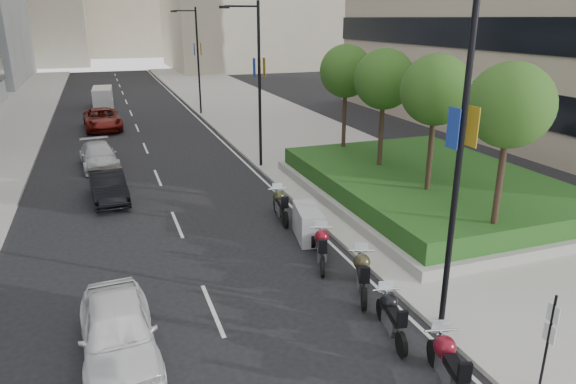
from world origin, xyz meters
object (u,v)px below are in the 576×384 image
motorcycle_4 (322,247)px  delivery_van (103,99)px  lamp_post_2 (196,56)px  parking_sign (549,337)px  car_c (99,156)px  motorcycle_5 (308,224)px  car_a (118,331)px  motorcycle_3 (362,274)px  car_d (102,119)px  motorcycle_1 (448,364)px  lamp_post_0 (455,149)px  lamp_post_1 (257,78)px  car_b (108,186)px  motorcycle_6 (280,205)px  motorcycle_2 (391,316)px

motorcycle_4 → delivery_van: (-6.41, 37.24, 0.25)m
lamp_post_2 → parking_sign: size_ratio=3.60×
car_c → delivery_van: delivery_van is taller
motorcycle_5 → delivery_van: 35.74m
car_a → delivery_van: size_ratio=0.99×
motorcycle_5 → car_a: bearing=136.6°
motorcycle_3 → car_d: car_d is taller
car_a → motorcycle_3: bearing=4.1°
car_d → delivery_van: size_ratio=1.25×
parking_sign → motorcycle_1: size_ratio=1.06×
motorcycle_4 → car_d: size_ratio=0.39×
motorcycle_4 → car_a: car_a is taller
lamp_post_0 → car_c: bearing=112.9°
motorcycle_4 → motorcycle_5: size_ratio=1.02×
lamp_post_2 → parking_sign: bearing=-89.0°
lamp_post_1 → car_b: lamp_post_1 is taller
motorcycle_6 → car_d: car_d is taller
motorcycle_6 → car_d: bearing=23.2°
motorcycle_4 → lamp_post_1: bearing=14.5°
lamp_post_1 → motorcycle_1: (-1.28, -19.16, -4.42)m
car_c → delivery_van: 21.74m
motorcycle_1 → car_d: 34.22m
lamp_post_1 → car_c: 10.09m
car_a → parking_sign: bearing=-29.2°
motorcycle_3 → parking_sign: bearing=-138.6°
motorcycle_4 → car_a: (-6.84, -3.07, 0.14)m
motorcycle_2 → car_b: bearing=37.9°
lamp_post_2 → motorcycle_2: 35.22m
motorcycle_6 → car_a: size_ratio=0.54×
parking_sign → motorcycle_6: 12.28m
motorcycle_5 → motorcycle_6: bearing=18.7°
motorcycle_2 → lamp_post_2: bearing=9.9°
car_c → car_d: size_ratio=0.83×
motorcycle_3 → car_d: bearing=36.9°
lamp_post_2 → lamp_post_1: bearing=-90.0°
motorcycle_6 → delivery_van: bearing=17.6°
motorcycle_5 → delivery_van: size_ratio=0.48×
lamp_post_2 → car_b: 22.86m
lamp_post_2 → delivery_van: 11.26m
lamp_post_0 → car_b: bearing=120.1°
motorcycle_5 → lamp_post_2: bearing=8.4°
motorcycle_5 → motorcycle_1: bearing=-170.6°
lamp_post_0 → motorcycle_2: 4.68m
motorcycle_1 → delivery_van: delivery_van is taller
motorcycle_6 → motorcycle_5: bearing=-165.5°
lamp_post_1 → car_c: (-8.52, 3.16, -4.38)m
motorcycle_6 → car_b: 8.43m
car_d → lamp_post_2: bearing=21.1°
car_b → car_a: bearing=-94.5°
motorcycle_1 → car_d: car_d is taller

